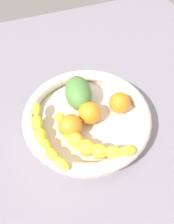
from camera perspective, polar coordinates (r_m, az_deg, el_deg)
name	(u,v)px	position (r cm, az deg, el deg)	size (l,w,h in cm)	color
kitchen_counter	(87,127)	(64.93, 0.00, -3.73)	(120.00, 120.00, 3.00)	gray
fruit_bowl	(87,118)	(61.35, 0.00, -1.43)	(33.62, 33.62, 5.57)	beige
banana_draped_left	(45,138)	(56.23, -10.43, -6.32)	(21.34, 6.21, 4.21)	yellow
banana_draped_right	(89,143)	(54.73, 0.46, -7.61)	(17.37, 15.36, 4.56)	yellow
orange_front	(119,103)	(62.20, 8.01, 2.31)	(5.65, 5.65, 5.65)	orange
orange_mid_left	(70,126)	(56.92, -4.13, -3.51)	(5.97, 5.97, 5.97)	orange
orange_mid_right	(90,113)	(59.25, 0.63, -0.27)	(5.86, 5.86, 5.86)	orange
mango_green	(77,93)	(62.85, -2.47, 4.66)	(11.01, 7.20, 7.37)	#558C42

